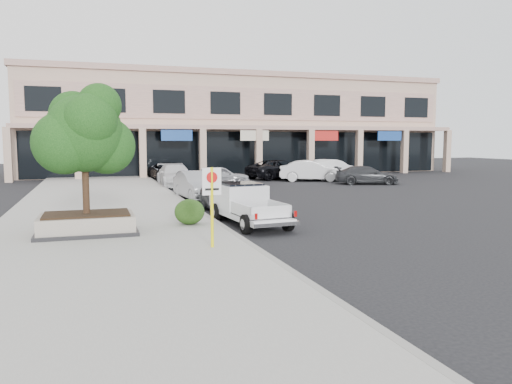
% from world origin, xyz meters
% --- Properties ---
extents(ground, '(120.00, 120.00, 0.00)m').
position_xyz_m(ground, '(0.00, 0.00, 0.00)').
color(ground, black).
rests_on(ground, ground).
extents(sidewalk, '(8.00, 52.00, 0.15)m').
position_xyz_m(sidewalk, '(-5.50, 6.00, 0.07)').
color(sidewalk, gray).
rests_on(sidewalk, ground).
extents(curb, '(0.20, 52.00, 0.15)m').
position_xyz_m(curb, '(-1.55, 6.00, 0.07)').
color(curb, gray).
rests_on(curb, ground).
extents(strip_mall, '(40.55, 12.43, 9.50)m').
position_xyz_m(strip_mall, '(8.00, 33.93, 4.75)').
color(strip_mall, tan).
rests_on(strip_mall, ground).
extents(planter, '(3.20, 2.20, 0.68)m').
position_xyz_m(planter, '(-6.18, 2.54, 0.48)').
color(planter, black).
rests_on(planter, sidewalk).
extents(planter_tree, '(2.90, 2.55, 4.00)m').
position_xyz_m(planter_tree, '(-6.05, 2.69, 3.41)').
color(planter_tree, black).
rests_on(planter_tree, planter).
extents(no_parking_sign, '(0.55, 0.09, 2.30)m').
position_xyz_m(no_parking_sign, '(-2.74, -0.84, 1.63)').
color(no_parking_sign, '#FFED0D').
rests_on(no_parking_sign, sidewalk).
extents(hedge, '(1.10, 0.99, 0.93)m').
position_xyz_m(hedge, '(-2.64, 3.19, 0.62)').
color(hedge, '#1A3E11').
rests_on(hedge, sidewalk).
extents(pickup_truck, '(2.26, 5.09, 1.56)m').
position_xyz_m(pickup_truck, '(-0.35, 3.19, 0.78)').
color(pickup_truck, white).
rests_on(pickup_truck, ground).
extents(curb_car_a, '(2.02, 4.50, 1.50)m').
position_xyz_m(curb_car_a, '(-0.24, 6.64, 0.75)').
color(curb_car_a, '#2D3133').
rests_on(curb_car_a, ground).
extents(curb_car_b, '(2.01, 4.82, 1.55)m').
position_xyz_m(curb_car_b, '(-0.57, 11.72, 0.78)').
color(curb_car_b, gray).
rests_on(curb_car_b, ground).
extents(curb_car_c, '(2.20, 5.31, 1.53)m').
position_xyz_m(curb_car_c, '(-0.49, 19.99, 0.77)').
color(curb_car_c, silver).
rests_on(curb_car_c, ground).
extents(curb_car_d, '(2.78, 5.26, 1.41)m').
position_xyz_m(curb_car_d, '(-0.24, 25.31, 0.70)').
color(curb_car_d, black).
rests_on(curb_car_d, ground).
extents(lot_car_a, '(4.27, 1.85, 1.43)m').
position_xyz_m(lot_car_a, '(2.46, 19.10, 0.72)').
color(lot_car_a, '#A9ABB2').
rests_on(lot_car_a, ground).
extents(lot_car_b, '(5.24, 3.35, 1.63)m').
position_xyz_m(lot_car_b, '(10.29, 20.96, 0.82)').
color(lot_car_b, silver).
rests_on(lot_car_b, ground).
extents(lot_car_c, '(4.91, 3.22, 1.32)m').
position_xyz_m(lot_car_c, '(13.09, 17.34, 0.66)').
color(lot_car_c, '#2B2D30').
rests_on(lot_car_c, ground).
extents(lot_car_d, '(6.23, 4.09, 1.59)m').
position_xyz_m(lot_car_d, '(8.77, 23.76, 0.80)').
color(lot_car_d, black).
rests_on(lot_car_d, ground).
extents(lot_car_e, '(4.38, 2.75, 1.39)m').
position_xyz_m(lot_car_e, '(12.84, 22.93, 0.70)').
color(lot_car_e, '#ABADB3').
rests_on(lot_car_e, ground).
extents(lot_car_f, '(5.27, 2.84, 1.65)m').
position_xyz_m(lot_car_f, '(12.52, 21.85, 0.83)').
color(lot_car_f, silver).
rests_on(lot_car_f, ground).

